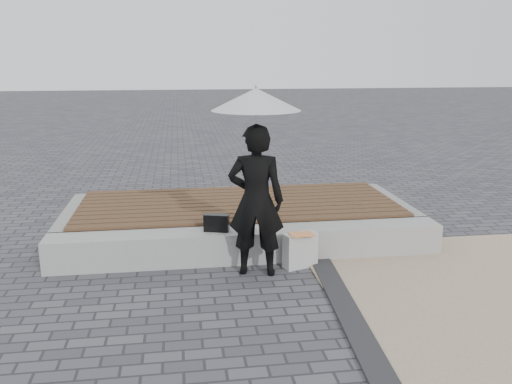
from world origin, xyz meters
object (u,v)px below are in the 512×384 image
Objects in this scene: seating_ledge at (249,244)px; canvas_tote at (300,250)px; parasol at (256,99)px; handbag at (216,223)px; woman at (256,201)px.

seating_ledge is 0.68m from canvas_tote.
parasol is at bearing -87.18° from seating_ledge.
canvas_tote is at bearing 11.41° from parasol.
parasol is (0.02, -0.47, 1.86)m from seating_ledge.
seating_ledge is at bearing 19.14° from handbag.
seating_ledge is 1.92m from parasol.
canvas_tote is at bearing -2.13° from handbag.
canvas_tote reaches higher than seating_ledge.
handbag is at bearing -32.85° from woman.
parasol is 1.67m from handbag.
woman is at bearing 172.80° from canvas_tote.
canvas_tote is (0.56, 0.11, -1.84)m from parasol.
handbag is at bearing -177.09° from seating_ledge.
woman is 0.89m from canvas_tote.
canvas_tote is at bearing -30.96° from seating_ledge.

